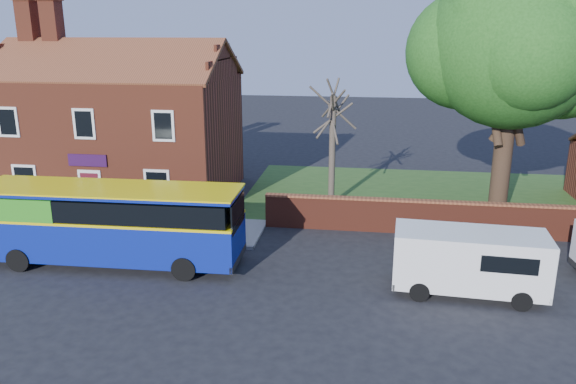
# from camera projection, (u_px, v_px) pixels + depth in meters

# --- Properties ---
(ground) EXTENTS (120.00, 120.00, 0.00)m
(ground) POSITION_uv_depth(u_px,v_px,m) (177.00, 288.00, 20.36)
(ground) COLOR black
(ground) RESTS_ON ground
(pavement) EXTENTS (18.00, 3.50, 0.12)m
(pavement) POSITION_uv_depth(u_px,v_px,m) (76.00, 224.00, 26.76)
(pavement) COLOR gray
(pavement) RESTS_ON ground
(kerb) EXTENTS (18.00, 0.15, 0.14)m
(kerb) POSITION_uv_depth(u_px,v_px,m) (56.00, 237.00, 25.10)
(kerb) COLOR slate
(kerb) RESTS_ON ground
(grass_strip) EXTENTS (26.00, 12.00, 0.04)m
(grass_strip) POSITION_uv_depth(u_px,v_px,m) (482.00, 199.00, 30.91)
(grass_strip) COLOR #426B28
(grass_strip) RESTS_ON ground
(shop_building) EXTENTS (12.30, 8.13, 10.50)m
(shop_building) POSITION_uv_depth(u_px,v_px,m) (121.00, 133.00, 31.28)
(shop_building) COLOR brown
(shop_building) RESTS_ON ground
(boundary_wall) EXTENTS (22.00, 0.38, 1.60)m
(boundary_wall) POSITION_uv_depth(u_px,v_px,m) (509.00, 221.00, 24.99)
(boundary_wall) COLOR maroon
(boundary_wall) RESTS_ON ground
(bus) EXTENTS (10.37, 2.82, 3.15)m
(bus) POSITION_uv_depth(u_px,v_px,m) (102.00, 220.00, 22.07)
(bus) COLOR navy
(bus) RESTS_ON ground
(van_near) EXTENTS (5.32, 2.43, 2.28)m
(van_near) POSITION_uv_depth(u_px,v_px,m) (470.00, 260.00, 19.61)
(van_near) COLOR white
(van_near) RESTS_ON ground
(large_tree) EXTENTS (10.24, 8.10, 12.49)m
(large_tree) POSITION_uv_depth(u_px,v_px,m) (515.00, 48.00, 26.31)
(large_tree) COLOR black
(large_tree) RESTS_ON ground
(bare_tree) EXTENTS (2.37, 2.82, 6.32)m
(bare_tree) POSITION_uv_depth(u_px,v_px,m) (332.00, 145.00, 28.95)
(bare_tree) COLOR #4C4238
(bare_tree) RESTS_ON ground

